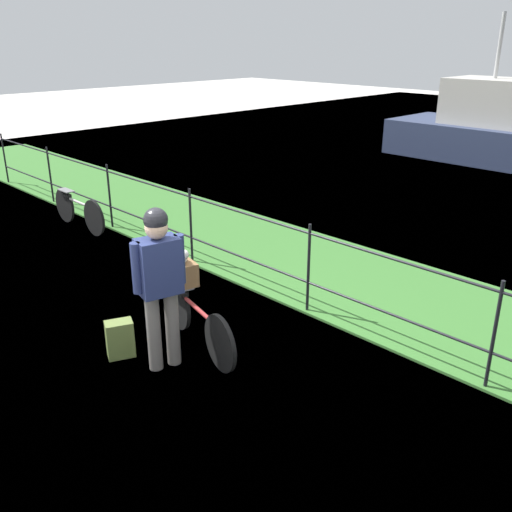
{
  "coord_description": "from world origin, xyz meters",
  "views": [
    {
      "loc": [
        3.97,
        -2.76,
        3.16
      ],
      "look_at": [
        -0.14,
        1.26,
        0.9
      ],
      "focal_mm": 39.49,
      "sensor_mm": 36.0,
      "label": 1
    }
  ],
  "objects_px": {
    "bicycle_main": "(197,320)",
    "bicycle_parked": "(78,210)",
    "moored_boat_near": "(487,131)",
    "backpack_on_paving": "(120,339)",
    "wooden_crate": "(180,273)",
    "terrier_dog": "(180,256)",
    "cyclist_person": "(160,276)"
  },
  "relations": [
    {
      "from": "wooden_crate",
      "to": "backpack_on_paving",
      "type": "xyz_separation_m",
      "value": [
        -0.05,
        -0.79,
        -0.53
      ]
    },
    {
      "from": "bicycle_parked",
      "to": "moored_boat_near",
      "type": "distance_m",
      "value": 11.04
    },
    {
      "from": "cyclist_person",
      "to": "terrier_dog",
      "type": "bearing_deg",
      "value": 126.17
    },
    {
      "from": "bicycle_main",
      "to": "bicycle_parked",
      "type": "xyz_separation_m",
      "value": [
        -4.61,
        1.07,
        0.01
      ]
    },
    {
      "from": "terrier_dog",
      "to": "wooden_crate",
      "type": "bearing_deg",
      "value": 166.98
    },
    {
      "from": "cyclist_person",
      "to": "bicycle_parked",
      "type": "bearing_deg",
      "value": 161.67
    },
    {
      "from": "backpack_on_paving",
      "to": "moored_boat_near",
      "type": "xyz_separation_m",
      "value": [
        -1.9,
        12.56,
        0.57
      ]
    },
    {
      "from": "terrier_dog",
      "to": "moored_boat_near",
      "type": "height_order",
      "value": "moored_boat_near"
    },
    {
      "from": "cyclist_person",
      "to": "bicycle_main",
      "type": "bearing_deg",
      "value": 97.89
    },
    {
      "from": "bicycle_parked",
      "to": "moored_boat_near",
      "type": "height_order",
      "value": "moored_boat_near"
    },
    {
      "from": "moored_boat_near",
      "to": "terrier_dog",
      "type": "bearing_deg",
      "value": -80.51
    },
    {
      "from": "moored_boat_near",
      "to": "cyclist_person",
      "type": "bearing_deg",
      "value": -79.1
    },
    {
      "from": "bicycle_main",
      "to": "backpack_on_paving",
      "type": "xyz_separation_m",
      "value": [
        -0.41,
        -0.7,
        -0.12
      ]
    },
    {
      "from": "bicycle_main",
      "to": "backpack_on_paving",
      "type": "height_order",
      "value": "bicycle_main"
    },
    {
      "from": "bicycle_main",
      "to": "backpack_on_paving",
      "type": "bearing_deg",
      "value": -120.3
    },
    {
      "from": "moored_boat_near",
      "to": "backpack_on_paving",
      "type": "bearing_deg",
      "value": -81.4
    },
    {
      "from": "bicycle_main",
      "to": "wooden_crate",
      "type": "relative_size",
      "value": 4.42
    },
    {
      "from": "bicycle_main",
      "to": "moored_boat_near",
      "type": "height_order",
      "value": "moored_boat_near"
    },
    {
      "from": "wooden_crate",
      "to": "terrier_dog",
      "type": "relative_size",
      "value": 1.12
    },
    {
      "from": "bicycle_main",
      "to": "cyclist_person",
      "type": "distance_m",
      "value": 0.83
    },
    {
      "from": "terrier_dog",
      "to": "moored_boat_near",
      "type": "xyz_separation_m",
      "value": [
        -1.97,
        11.78,
        -0.17
      ]
    },
    {
      "from": "backpack_on_paving",
      "to": "terrier_dog",
      "type": "bearing_deg",
      "value": 17.97
    },
    {
      "from": "cyclist_person",
      "to": "moored_boat_near",
      "type": "height_order",
      "value": "moored_boat_near"
    },
    {
      "from": "bicycle_main",
      "to": "wooden_crate",
      "type": "height_order",
      "value": "wooden_crate"
    },
    {
      "from": "backpack_on_paving",
      "to": "bicycle_parked",
      "type": "height_order",
      "value": "bicycle_parked"
    },
    {
      "from": "wooden_crate",
      "to": "backpack_on_paving",
      "type": "relative_size",
      "value": 0.91
    },
    {
      "from": "terrier_dog",
      "to": "backpack_on_paving",
      "type": "distance_m",
      "value": 1.08
    },
    {
      "from": "bicycle_main",
      "to": "bicycle_parked",
      "type": "distance_m",
      "value": 4.73
    },
    {
      "from": "backpack_on_paving",
      "to": "bicycle_parked",
      "type": "distance_m",
      "value": 4.56
    },
    {
      "from": "bicycle_main",
      "to": "wooden_crate",
      "type": "bearing_deg",
      "value": 166.98
    },
    {
      "from": "terrier_dog",
      "to": "bicycle_parked",
      "type": "bearing_deg",
      "value": 166.91
    },
    {
      "from": "wooden_crate",
      "to": "backpack_on_paving",
      "type": "distance_m",
      "value": 0.95
    }
  ]
}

